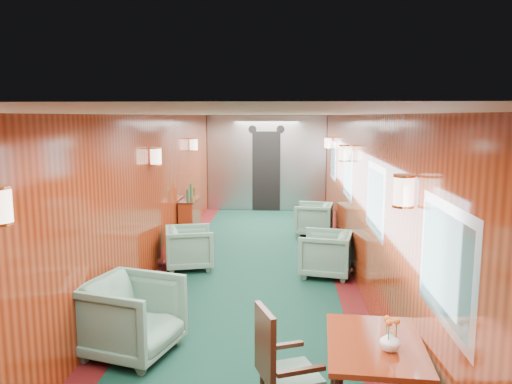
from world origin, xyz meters
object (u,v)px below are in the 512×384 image
dining_table (375,357)px  armchair_right_near (326,254)px  armchair_left_near (132,317)px  armchair_left_far (190,248)px  side_chair (279,364)px  armchair_right_far (314,219)px  credenza (190,219)px

dining_table → armchair_right_near: dining_table is taller
armchair_left_near → armchair_left_far: 2.88m
dining_table → armchair_left_near: bearing=155.9°
side_chair → armchair_right_far: bearing=63.4°
dining_table → armchair_right_near: bearing=94.9°
armchair_right_near → dining_table: bearing=13.1°
side_chair → armchair_right_far: size_ratio=1.34×
dining_table → armchair_right_far: bearing=94.9°
side_chair → credenza: size_ratio=0.88×
credenza → armchair_left_near: credenza is taller
armchair_left_far → armchair_right_far: 3.11m
side_chair → armchair_right_near: (0.65, 3.74, -0.19)m
side_chair → armchair_right_far: side_chair is taller
side_chair → credenza: bearing=86.2°
credenza → armchair_left_far: credenza is taller
armchair_left_near → armchair_right_far: armchair_left_near is taller
armchair_left_far → armchair_left_near: bearing=165.5°
credenza → armchair_right_far: bearing=14.0°
armchair_right_near → armchair_right_far: (-0.04, 2.58, -0.01)m
armchair_left_far → dining_table: bearing=-165.9°
dining_table → armchair_left_near: 2.49m
dining_table → armchair_left_far: bearing=122.1°
dining_table → armchair_left_near: armchair_left_near is taller
credenza → armchair_right_near: credenza is taller
side_chair → armchair_left_near: side_chair is taller
armchair_right_far → armchair_left_near: bearing=-12.2°
side_chair → credenza: 6.00m
side_chair → armchair_right_near: bearing=59.1°
credenza → armchair_right_far: 2.47m
armchair_left_near → armchair_right_near: (2.13, 2.62, -0.05)m
credenza → armchair_right_far: size_ratio=1.52×
credenza → armchair_right_near: (2.43, -1.98, -0.08)m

